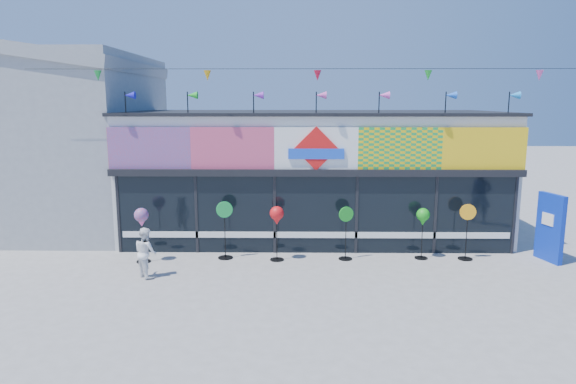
{
  "coord_description": "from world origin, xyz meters",
  "views": [
    {
      "loc": [
        -0.62,
        -11.28,
        4.44
      ],
      "look_at": [
        -0.79,
        2.0,
        2.08
      ],
      "focal_mm": 32.0,
      "sensor_mm": 36.0,
      "label": 1
    }
  ],
  "objects_px": {
    "blue_sign": "(550,227)",
    "spinner_3": "(346,232)",
    "spinner_2": "(277,217)",
    "spinner_0": "(142,219)",
    "spinner_5": "(467,230)",
    "child": "(146,252)",
    "spinner_4": "(423,218)",
    "spinner_1": "(225,228)"
  },
  "relations": [
    {
      "from": "blue_sign",
      "to": "spinner_3",
      "type": "xyz_separation_m",
      "value": [
        -5.68,
        0.07,
        -0.16
      ]
    },
    {
      "from": "blue_sign",
      "to": "spinner_2",
      "type": "distance_m",
      "value": 7.63
    },
    {
      "from": "blue_sign",
      "to": "spinner_0",
      "type": "bearing_deg",
      "value": 166.66
    },
    {
      "from": "spinner_5",
      "to": "child",
      "type": "xyz_separation_m",
      "value": [
        -8.64,
        -1.57,
        -0.2
      ]
    },
    {
      "from": "spinner_3",
      "to": "spinner_5",
      "type": "xyz_separation_m",
      "value": [
        3.41,
        0.03,
        0.04
      ]
    },
    {
      "from": "spinner_0",
      "to": "spinner_5",
      "type": "height_order",
      "value": "spinner_5"
    },
    {
      "from": "spinner_4",
      "to": "spinner_0",
      "type": "bearing_deg",
      "value": -176.9
    },
    {
      "from": "spinner_0",
      "to": "spinner_2",
      "type": "distance_m",
      "value": 3.73
    },
    {
      "from": "blue_sign",
      "to": "spinner_5",
      "type": "xyz_separation_m",
      "value": [
        -2.27,
        0.1,
        -0.12
      ]
    },
    {
      "from": "spinner_1",
      "to": "spinner_4",
      "type": "distance_m",
      "value": 5.61
    },
    {
      "from": "spinner_4",
      "to": "child",
      "type": "bearing_deg",
      "value": -167.6
    },
    {
      "from": "spinner_1",
      "to": "spinner_3",
      "type": "bearing_deg",
      "value": -0.85
    },
    {
      "from": "spinner_0",
      "to": "spinner_4",
      "type": "xyz_separation_m",
      "value": [
        7.85,
        0.42,
        -0.06
      ]
    },
    {
      "from": "blue_sign",
      "to": "spinner_5",
      "type": "distance_m",
      "value": 2.28
    },
    {
      "from": "blue_sign",
      "to": "spinner_1",
      "type": "bearing_deg",
      "value": 164.61
    },
    {
      "from": "blue_sign",
      "to": "spinner_4",
      "type": "bearing_deg",
      "value": 162.61
    },
    {
      "from": "spinner_0",
      "to": "spinner_4",
      "type": "height_order",
      "value": "spinner_0"
    },
    {
      "from": "blue_sign",
      "to": "child",
      "type": "distance_m",
      "value": 11.02
    },
    {
      "from": "spinner_1",
      "to": "spinner_2",
      "type": "height_order",
      "value": "spinner_1"
    },
    {
      "from": "blue_sign",
      "to": "child",
      "type": "bearing_deg",
      "value": 172.99
    },
    {
      "from": "spinner_3",
      "to": "spinner_5",
      "type": "relative_size",
      "value": 0.95
    },
    {
      "from": "spinner_3",
      "to": "spinner_4",
      "type": "distance_m",
      "value": 2.21
    },
    {
      "from": "spinner_1",
      "to": "spinner_3",
      "type": "relative_size",
      "value": 1.08
    },
    {
      "from": "spinner_3",
      "to": "spinner_2",
      "type": "bearing_deg",
      "value": -176.74
    },
    {
      "from": "spinner_5",
      "to": "spinner_1",
      "type": "bearing_deg",
      "value": 179.86
    },
    {
      "from": "spinner_4",
      "to": "child",
      "type": "xyz_separation_m",
      "value": [
        -7.41,
        -1.63,
        -0.53
      ]
    },
    {
      "from": "spinner_2",
      "to": "spinner_4",
      "type": "xyz_separation_m",
      "value": [
        4.12,
        0.21,
        -0.07
      ]
    },
    {
      "from": "spinner_3",
      "to": "child",
      "type": "relative_size",
      "value": 1.18
    },
    {
      "from": "spinner_1",
      "to": "spinner_4",
      "type": "bearing_deg",
      "value": 0.49
    },
    {
      "from": "spinner_2",
      "to": "spinner_3",
      "type": "height_order",
      "value": "spinner_2"
    },
    {
      "from": "spinner_3",
      "to": "spinner_4",
      "type": "relative_size",
      "value": 1.04
    },
    {
      "from": "spinner_4",
      "to": "spinner_2",
      "type": "bearing_deg",
      "value": -177.09
    },
    {
      "from": "spinner_0",
      "to": "spinner_3",
      "type": "relative_size",
      "value": 1.01
    },
    {
      "from": "spinner_0",
      "to": "child",
      "type": "distance_m",
      "value": 1.41
    },
    {
      "from": "blue_sign",
      "to": "spinner_1",
      "type": "relative_size",
      "value": 1.16
    },
    {
      "from": "spinner_1",
      "to": "spinner_0",
      "type": "bearing_deg",
      "value": -170.48
    },
    {
      "from": "spinner_0",
      "to": "spinner_5",
      "type": "relative_size",
      "value": 0.96
    },
    {
      "from": "spinner_1",
      "to": "child",
      "type": "height_order",
      "value": "spinner_1"
    },
    {
      "from": "spinner_1",
      "to": "spinner_4",
      "type": "xyz_separation_m",
      "value": [
        5.6,
        0.05,
        0.3
      ]
    },
    {
      "from": "spinner_1",
      "to": "spinner_5",
      "type": "height_order",
      "value": "spinner_1"
    },
    {
      "from": "blue_sign",
      "to": "spinner_1",
      "type": "height_order",
      "value": "blue_sign"
    },
    {
      "from": "spinner_1",
      "to": "blue_sign",
      "type": "bearing_deg",
      "value": -0.76
    }
  ]
}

